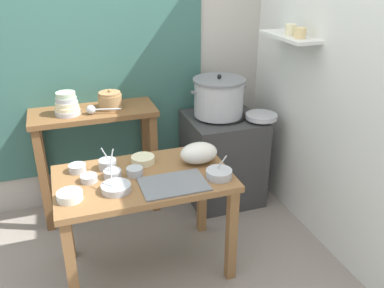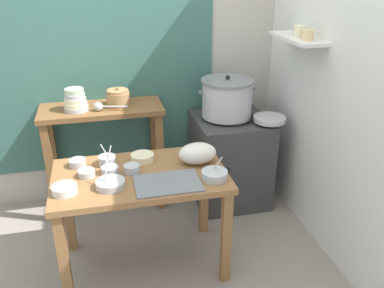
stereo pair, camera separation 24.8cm
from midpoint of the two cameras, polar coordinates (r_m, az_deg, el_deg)
name	(u,v)px [view 2 (the right image)]	position (r m, az deg, el deg)	size (l,w,h in m)	color
ground_plane	(139,264)	(3.02, -5.00, -16.36)	(9.00, 9.00, 0.00)	gray
wall_back	(125,48)	(3.45, -7.20, 13.15)	(4.40, 0.12, 2.60)	#B2ADA3
wall_right	(328,65)	(3.06, 20.69, 10.27)	(0.30, 3.20, 2.60)	silver
prep_table	(141,188)	(2.67, -4.50, -6.24)	(1.10, 0.66, 0.72)	olive
back_shelf_table	(104,133)	(3.36, -10.15, 1.49)	(0.96, 0.40, 0.90)	brown
stove_block	(230,159)	(3.56, 7.28, -2.17)	(0.60, 0.61, 0.78)	#383838
steamer_pot	(227,98)	(3.36, 7.01, 6.35)	(0.47, 0.43, 0.34)	#B7BABF
clay_pot	(118,98)	(3.27, -8.12, 6.32)	(0.18, 0.18, 0.16)	#A37A4C
bowl_stack_enamel	(75,101)	(3.23, -13.81, 5.82)	(0.19, 0.19, 0.17)	#B7BABF
ladle	(100,106)	(3.19, -10.58, 5.12)	(0.26, 0.09, 0.07)	#B7BABF
serving_tray	(168,183)	(2.49, -0.55, -5.52)	(0.40, 0.28, 0.01)	slate
plastic_bag	(197,153)	(2.71, 3.39, -1.36)	(0.25, 0.18, 0.14)	silver
wide_pan	(269,119)	(3.35, 12.82, 3.39)	(0.26, 0.26, 0.04)	#B7BABF
prep_bowl_0	(64,189)	(2.47, -14.60, -6.16)	(0.15, 0.15, 0.05)	silver
prep_bowl_1	(142,157)	(2.76, -4.37, -1.90)	(0.16, 0.16, 0.05)	beige
prep_bowl_2	(87,173)	(2.62, -11.86, -4.04)	(0.10, 0.10, 0.04)	#B7BABF
prep_bowl_3	(110,170)	(2.63, -8.71, -3.60)	(0.11, 0.11, 0.18)	#B7BABF
prep_bowl_4	(110,183)	(2.48, -8.50, -5.52)	(0.18, 0.18, 0.16)	#B7BABF
prep_bowl_5	(215,174)	(2.55, 5.95, -4.30)	(0.16, 0.16, 0.15)	#B7BABF
prep_bowl_6	(132,168)	(2.62, -5.74, -3.47)	(0.10, 0.10, 0.05)	#B7BABF
prep_bowl_7	(78,163)	(2.76, -13.18, -2.59)	(0.11, 0.11, 0.05)	#B7BABF
prep_bowl_8	(107,160)	(2.74, -9.21, -2.27)	(0.11, 0.11, 0.16)	#B7BABF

